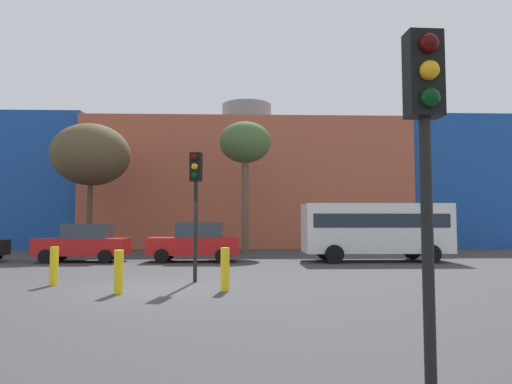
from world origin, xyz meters
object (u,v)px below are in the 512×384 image
Objects in this scene: parked_car_2 at (196,242)px; bare_tree_0 at (245,145)px; parked_car_1 at (84,243)px; bollard_yellow_0 at (119,272)px; traffic_light_near_right at (426,127)px; white_bus at (375,227)px; bollard_yellow_2 at (54,266)px; bare_tree_1 at (91,155)px; traffic_light_island at (196,186)px; bollard_yellow_1 at (225,269)px.

bare_tree_0 reaches higher than parked_car_2.
parked_car_2 reaches higher than parked_car_1.
bare_tree_0 is (2.38, 5.44, 5.59)m from parked_car_2.
parked_car_1 is 0.52× the size of bare_tree_0.
bollard_yellow_0 is at bearing 113.34° from parked_car_1.
traffic_light_near_right is at bearing 118.37° from parked_car_1.
white_bus is at bearing 179.43° from parked_car_1.
bare_tree_1 is at bearing 104.36° from bollard_yellow_2.
traffic_light_near_right is (9.28, -17.18, 1.92)m from parked_car_1.
parked_car_2 is at bearing 67.71° from bollard_yellow_2.
traffic_light_island reaches higher than white_bus.
traffic_light_island reaches higher than bollard_yellow_0.
bollard_yellow_1 is 1.03× the size of bollard_yellow_2.
bollard_yellow_1 is (-6.80, -9.22, -1.04)m from white_bus.
parked_car_2 is 7.83m from traffic_light_island.
bare_tree_1 is (-7.51, 12.92, 2.89)m from traffic_light_island.
parked_car_1 is at bearing -130.30° from traffic_light_island.
bollard_yellow_2 is at bearing 144.26° from bollard_yellow_0.
parked_car_1 is at bearing 0.00° from parked_car_2.
bollard_yellow_1 is at bearing -165.67° from traffic_light_near_right.
bare_tree_0 reaches higher than traffic_light_island.
white_bus is 17.66m from traffic_light_near_right.
bare_tree_1 reaches higher than bollard_yellow_0.
bare_tree_1 is 6.84× the size of bollard_yellow_2.
bare_tree_0 is 16.67m from bollard_yellow_0.
bollard_yellow_2 is (3.46, -13.49, -5.28)m from bare_tree_1.
parked_car_1 is 0.53× the size of bare_tree_1.
bare_tree_1 is (-9.15, -0.04, -0.67)m from bare_tree_0.
parked_car_2 is 3.78× the size of bollard_yellow_2.
traffic_light_island is 3.58× the size of bollard_yellow_2.
traffic_light_near_right is at bearing -55.68° from bollard_yellow_0.
parked_car_1 reaches higher than bollard_yellow_1.
traffic_light_near_right is 3.39× the size of bollard_yellow_2.
parked_car_1 is 9.81m from traffic_light_island.
bollard_yellow_1 is 5.21m from bollard_yellow_2.
bare_tree_0 is at bearing -42.20° from white_bus.
parked_car_2 is at bearing -113.60° from bare_tree_0.
bollard_yellow_0 is 2.86m from bollard_yellow_2.
traffic_light_near_right is 3.31× the size of bollard_yellow_1.
bare_tree_0 is (1.64, 12.96, 3.55)m from traffic_light_island.
traffic_light_island is (5.95, -7.52, 2.07)m from parked_car_1.
bare_tree_0 reaches higher than bollard_yellow_2.
traffic_light_island reaches higher than bollard_yellow_2.
bollard_yellow_1 is at bearing 39.85° from traffic_light_island.
traffic_light_island is at bearing 118.49° from bollard_yellow_1.
parked_car_2 is at bearing -180.00° from parked_car_1.
traffic_light_near_right is 0.95× the size of traffic_light_island.
bollard_yellow_1 is (-0.65, -14.80, -5.93)m from bare_tree_0.
bare_tree_1 reaches higher than bollard_yellow_1.
bare_tree_1 reaches higher than white_bus.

